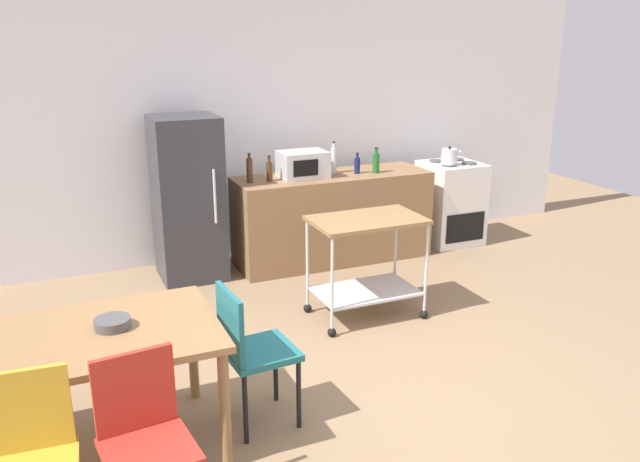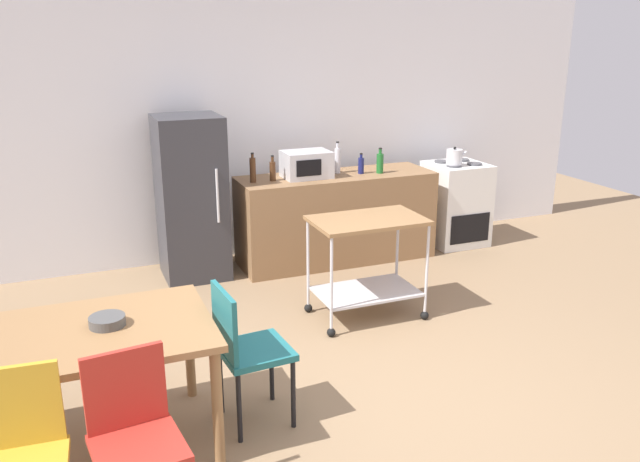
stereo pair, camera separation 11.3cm
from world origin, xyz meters
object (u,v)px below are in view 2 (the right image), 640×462
object	(u,v)px
bottle_olive_oil	(337,160)
kitchen_cart	(367,251)
refrigerator	(191,198)
bottle_hot_sauce	(253,170)
kettle	(454,157)
bottle_vinegar	(361,165)
bottle_wine	(380,163)
chair_teal	(244,346)
dining_table	(72,347)
microwave	(306,164)
stove_oven	(455,203)
bottle_soda	(273,170)
fruit_bowl	(107,321)
chair_red	(134,433)
chair_mustard	(19,454)

from	to	relation	value
bottle_olive_oil	kitchen_cart	bearing A→B (deg)	-104.10
refrigerator	bottle_hot_sauce	world-z (taller)	refrigerator
kettle	bottle_hot_sauce	bearing A→B (deg)	178.00
bottle_vinegar	bottle_wine	size ratio (longest dim) A/B	0.81
chair_teal	kitchen_cart	distance (m)	1.76
bottle_wine	chair_teal	bearing A→B (deg)	-131.20
dining_table	bottle_vinegar	bearing A→B (deg)	40.14
bottle_olive_oil	bottle_wine	distance (m)	0.43
refrigerator	bottle_vinegar	distance (m)	1.72
chair_teal	kitchen_cart	xyz separation A→B (m)	(1.35, 1.12, 0.05)
kitchen_cart	microwave	world-z (taller)	microwave
stove_oven	bottle_soda	size ratio (longest dim) A/B	3.71
bottle_hot_sauce	microwave	world-z (taller)	bottle_hot_sauce
fruit_bowl	chair_red	bearing A→B (deg)	-87.05
chair_mustard	stove_oven	world-z (taller)	stove_oven
microwave	bottle_olive_oil	size ratio (longest dim) A/B	1.44
dining_table	refrigerator	xyz separation A→B (m)	(1.16, 2.56, 0.10)
chair_teal	kitchen_cart	world-z (taller)	chair_teal
chair_mustard	bottle_soda	distance (m)	3.83
bottle_soda	fruit_bowl	size ratio (longest dim) A/B	1.26
chair_teal	chair_mustard	world-z (taller)	same
bottle_vinegar	bottle_wine	bearing A→B (deg)	-15.25
chair_red	kitchen_cart	bearing A→B (deg)	33.72
bottle_hot_sauce	bottle_soda	distance (m)	0.20
chair_mustard	microwave	world-z (taller)	microwave
microwave	bottle_vinegar	distance (m)	0.58
chair_mustard	kettle	distance (m)	5.21
refrigerator	bottle_wine	world-z (taller)	refrigerator
kitchen_cart	fruit_bowl	distance (m)	2.35
bottle_olive_oil	fruit_bowl	distance (m)	3.52
dining_table	bottle_vinegar	world-z (taller)	bottle_vinegar
stove_oven	bottle_olive_oil	distance (m)	1.52
microwave	bottle_soda	bearing A→B (deg)	-177.02
dining_table	bottle_olive_oil	world-z (taller)	bottle_olive_oil
chair_mustard	refrigerator	distance (m)	3.53
stove_oven	bottle_hot_sauce	size ratio (longest dim) A/B	3.24
dining_table	kitchen_cart	bearing A→B (deg)	25.17
bottle_wine	kettle	world-z (taller)	bottle_wine
bottle_hot_sauce	fruit_bowl	size ratio (longest dim) A/B	1.44
kettle	kitchen_cart	bearing A→B (deg)	-141.84
dining_table	stove_oven	xyz separation A→B (m)	(4.06, 2.47, -0.22)
chair_mustard	stove_oven	xyz separation A→B (m)	(4.32, 3.14, -0.07)
microwave	bottle_vinegar	world-z (taller)	microwave
stove_oven	bottle_olive_oil	world-z (taller)	bottle_olive_oil
chair_mustard	bottle_wine	bearing A→B (deg)	46.75
bottle_hot_sauce	kettle	bearing A→B (deg)	-2.00
chair_red	refrigerator	world-z (taller)	refrigerator
chair_red	refrigerator	size ratio (longest dim) A/B	0.57
stove_oven	bottle_olive_oil	bearing A→B (deg)	177.75
chair_teal	kettle	world-z (taller)	kettle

